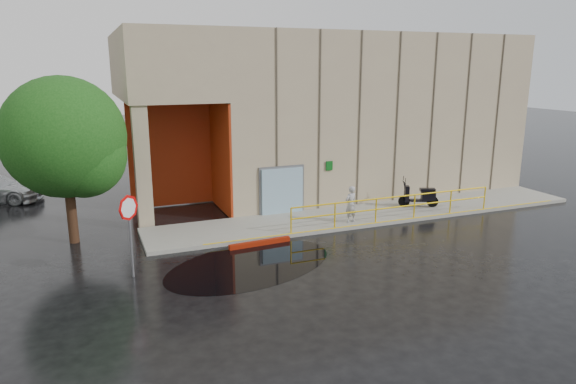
% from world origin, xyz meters
% --- Properties ---
extents(ground, '(120.00, 120.00, 0.00)m').
position_xyz_m(ground, '(0.00, 0.00, 0.00)').
color(ground, black).
rests_on(ground, ground).
extents(sidewalk, '(20.00, 3.00, 0.15)m').
position_xyz_m(sidewalk, '(4.00, 4.50, 0.07)').
color(sidewalk, gray).
rests_on(sidewalk, ground).
extents(building, '(20.00, 10.17, 8.00)m').
position_xyz_m(building, '(5.10, 10.98, 4.21)').
color(building, tan).
rests_on(building, ground).
extents(guardrail, '(9.56, 0.06, 1.03)m').
position_xyz_m(guardrail, '(4.25, 3.15, 0.68)').
color(guardrail, '#E0B40B').
rests_on(guardrail, sidewalk).
extents(person, '(0.63, 0.49, 1.53)m').
position_xyz_m(person, '(2.33, 3.56, 0.92)').
color(person, '#A6A6AB').
rests_on(person, sidewalk).
extents(scooter, '(1.86, 1.24, 1.41)m').
position_xyz_m(scooter, '(6.40, 4.48, 0.96)').
color(scooter, black).
rests_on(scooter, sidewalk).
extents(stop_sign, '(0.62, 0.58, 2.67)m').
position_xyz_m(stop_sign, '(-6.60, 1.31, 1.94)').
color(stop_sign, slate).
rests_on(stop_sign, ground).
extents(red_curb, '(2.41, 0.35, 0.18)m').
position_xyz_m(red_curb, '(-1.96, 2.63, 0.09)').
color(red_curb, maroon).
rests_on(red_curb, ground).
extents(puddle, '(7.07, 5.62, 0.01)m').
position_xyz_m(puddle, '(-2.86, 0.96, 0.00)').
color(puddle, black).
rests_on(puddle, ground).
extents(tree_near, '(4.38, 4.38, 6.17)m').
position_xyz_m(tree_near, '(-8.19, 5.50, 3.81)').
color(tree_near, black).
rests_on(tree_near, ground).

